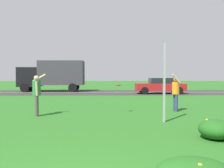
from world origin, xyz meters
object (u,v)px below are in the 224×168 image
(car_red_center_left, at_px, (160,86))
(box_truck_black, at_px, (53,74))
(sign_post_near_path, at_px, (164,83))
(person_thrower_green_shirt, at_px, (37,92))
(frisbee_red, at_px, (118,85))
(person_catcher_orange_shirt, at_px, (176,91))

(car_red_center_left, xyz_separation_m, box_truck_black, (-10.60, 3.39, 1.06))
(sign_post_near_path, relative_size, car_red_center_left, 0.64)
(person_thrower_green_shirt, height_order, frisbee_red, person_thrower_green_shirt)
(person_catcher_orange_shirt, distance_m, car_red_center_left, 11.34)
(frisbee_red, relative_size, car_red_center_left, 0.05)
(person_thrower_green_shirt, bearing_deg, car_red_center_left, 57.68)
(car_red_center_left, relative_size, box_truck_black, 0.67)
(frisbee_red, bearing_deg, sign_post_near_path, -52.14)
(person_catcher_orange_shirt, relative_size, box_truck_black, 0.26)
(car_red_center_left, height_order, box_truck_black, box_truck_black)
(person_thrower_green_shirt, bearing_deg, frisbee_red, 9.87)
(box_truck_black, bearing_deg, sign_post_near_path, -65.88)
(car_red_center_left, distance_m, box_truck_black, 11.18)
(person_catcher_orange_shirt, xyz_separation_m, car_red_center_left, (1.71, 11.21, -0.22))
(person_catcher_orange_shirt, height_order, car_red_center_left, person_catcher_orange_shirt)
(person_catcher_orange_shirt, xyz_separation_m, frisbee_red, (-2.73, -0.63, 0.31))
(person_catcher_orange_shirt, distance_m, box_truck_black, 17.11)
(frisbee_red, bearing_deg, box_truck_black, 112.00)
(frisbee_red, xyz_separation_m, box_truck_black, (-6.15, 15.23, 0.54))
(car_red_center_left, bearing_deg, sign_post_near_path, -101.71)
(person_thrower_green_shirt, height_order, person_catcher_orange_shirt, person_catcher_orange_shirt)
(person_thrower_green_shirt, xyz_separation_m, frisbee_red, (3.43, 0.60, 0.24))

